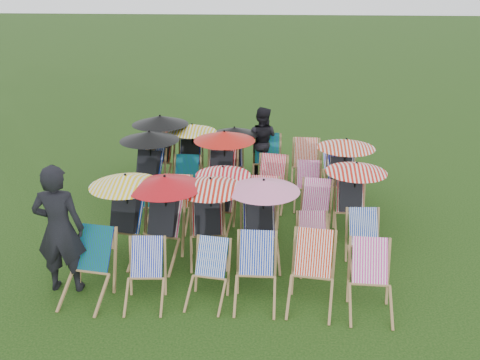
# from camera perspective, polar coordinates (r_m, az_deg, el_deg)

# --- Properties ---
(ground) EXTENTS (100.00, 100.00, 0.00)m
(ground) POSITION_cam_1_polar(r_m,az_deg,el_deg) (9.77, 0.11, -5.41)
(ground) COLOR black
(ground) RESTS_ON ground
(deckchair_0) EXTENTS (0.76, 0.97, 0.96)m
(deckchair_0) POSITION_cam_1_polar(r_m,az_deg,el_deg) (7.97, -15.98, -9.06)
(deckchair_0) COLOR olive
(deckchair_0) RESTS_ON ground
(deckchair_1) EXTENTS (0.62, 0.83, 0.86)m
(deckchair_1) POSITION_cam_1_polar(r_m,az_deg,el_deg) (7.73, -10.11, -9.99)
(deckchair_1) COLOR olive
(deckchair_1) RESTS_ON ground
(deckchair_2) EXTENTS (0.66, 0.83, 0.83)m
(deckchair_2) POSITION_cam_1_polar(r_m,az_deg,el_deg) (7.68, -3.45, -10.03)
(deckchair_2) COLOR olive
(deckchair_2) RESTS_ON ground
(deckchair_3) EXTENTS (0.62, 0.86, 0.93)m
(deckchair_3) POSITION_cam_1_polar(r_m,az_deg,el_deg) (7.60, 1.68, -9.89)
(deckchair_3) COLOR olive
(deckchair_3) RESTS_ON ground
(deckchair_4) EXTENTS (0.76, 0.98, 0.98)m
(deckchair_4) POSITION_cam_1_polar(r_m,az_deg,el_deg) (7.60, 7.67, -9.91)
(deckchair_4) COLOR olive
(deckchair_4) RESTS_ON ground
(deckchair_5) EXTENTS (0.65, 0.88, 0.93)m
(deckchair_5) POSITION_cam_1_polar(r_m,az_deg,el_deg) (7.63, 13.80, -10.47)
(deckchair_5) COLOR olive
(deckchair_5) RESTS_ON ground
(deckchair_6) EXTENTS (1.17, 1.25, 1.39)m
(deckchair_6) POSITION_cam_1_polar(r_m,az_deg,el_deg) (8.87, -12.39, -3.64)
(deckchair_6) COLOR olive
(deckchair_6) RESTS_ON ground
(deckchair_7) EXTENTS (1.19, 1.27, 1.42)m
(deckchair_7) POSITION_cam_1_polar(r_m,az_deg,el_deg) (8.62, -8.37, -3.98)
(deckchair_7) COLOR olive
(deckchair_7) RESTS_ON ground
(deckchair_8) EXTENTS (1.13, 1.22, 1.35)m
(deckchair_8) POSITION_cam_1_polar(r_m,az_deg,el_deg) (8.62, -3.37, -4.04)
(deckchair_8) COLOR olive
(deckchair_8) RESTS_ON ground
(deckchair_9) EXTENTS (1.15, 1.23, 1.36)m
(deckchair_9) POSITION_cam_1_polar(r_m,az_deg,el_deg) (8.51, 2.24, -4.32)
(deckchair_9) COLOR olive
(deckchair_9) RESTS_ON ground
(deckchair_10) EXTENTS (0.60, 0.79, 0.81)m
(deckchair_10) POSITION_cam_1_polar(r_m,az_deg,el_deg) (8.55, 7.89, -6.75)
(deckchair_10) COLOR olive
(deckchair_10) RESTS_ON ground
(deckchair_11) EXTENTS (0.63, 0.84, 0.87)m
(deckchair_11) POSITION_cam_1_polar(r_m,az_deg,el_deg) (8.67, 13.28, -6.52)
(deckchair_11) COLOR olive
(deckchair_11) RESTS_ON ground
(deckchair_12) EXTENTS (0.62, 0.81, 0.82)m
(deckchair_12) POSITION_cam_1_polar(r_m,az_deg,el_deg) (10.01, -10.94, -2.55)
(deckchair_12) COLOR olive
(deckchair_12) RESTS_ON ground
(deckchair_13) EXTENTS (0.62, 0.84, 0.88)m
(deckchair_13) POSITION_cam_1_polar(r_m,az_deg,el_deg) (9.83, -6.99, -2.57)
(deckchair_13) COLOR olive
(deckchair_13) RESTS_ON ground
(deckchair_14) EXTENTS (0.99, 1.05, 1.17)m
(deckchair_14) POSITION_cam_1_polar(r_m,az_deg,el_deg) (9.61, -2.17, -1.84)
(deckchair_14) COLOR olive
(deckchair_14) RESTS_ON ground
(deckchair_15) EXTENTS (0.65, 0.88, 0.94)m
(deckchair_15) POSITION_cam_1_polar(r_m,az_deg,el_deg) (9.53, 2.39, -3.04)
(deckchair_15) COLOR olive
(deckchair_15) RESTS_ON ground
(deckchair_16) EXTENTS (0.72, 0.91, 0.90)m
(deckchair_16) POSITION_cam_1_polar(r_m,az_deg,el_deg) (9.59, 7.96, -3.17)
(deckchair_16) COLOR olive
(deckchair_16) RESTS_ON ground
(deckchair_17) EXTENTS (1.08, 1.12, 1.28)m
(deckchair_17) POSITION_cam_1_polar(r_m,az_deg,el_deg) (9.67, 11.89, -1.79)
(deckchair_17) COLOR olive
(deckchair_17) RESTS_ON ground
(deckchair_18) EXTENTS (1.19, 1.27, 1.42)m
(deckchair_18) POSITION_cam_1_polar(r_m,az_deg,el_deg) (10.99, -9.90, 1.64)
(deckchair_18) COLOR olive
(deckchair_18) RESTS_ON ground
(deckchair_19) EXTENTS (0.60, 0.84, 0.91)m
(deckchair_19) POSITION_cam_1_polar(r_m,az_deg,el_deg) (10.78, -5.87, -0.22)
(deckchair_19) COLOR olive
(deckchair_19) RESTS_ON ground
(deckchair_20) EXTENTS (1.22, 1.28, 1.45)m
(deckchair_20) POSITION_cam_1_polar(r_m,az_deg,el_deg) (10.71, -1.98, 1.53)
(deckchair_20) COLOR olive
(deckchair_20) RESTS_ON ground
(deckchair_21) EXTENTS (0.76, 0.96, 0.96)m
(deckchair_21) POSITION_cam_1_polar(r_m,az_deg,el_deg) (10.60, 3.26, -0.37)
(deckchair_21) COLOR olive
(deckchair_21) RESTS_ON ground
(deckchair_22) EXTENTS (0.59, 0.81, 0.85)m
(deckchair_22) POSITION_cam_1_polar(r_m,az_deg,el_deg) (10.67, 7.25, -0.67)
(deckchair_22) COLOR olive
(deckchair_22) RESTS_ON ground
(deckchair_23) EXTENTS (1.14, 1.19, 1.35)m
(deckchair_23) POSITION_cam_1_polar(r_m,az_deg,el_deg) (10.74, 10.85, 0.90)
(deckchair_23) COLOR olive
(deckchair_23) RESTS_ON ground
(deckchair_24) EXTENTS (1.23, 1.30, 1.46)m
(deckchair_24) POSITION_cam_1_polar(r_m,az_deg,el_deg) (11.96, -8.76, 3.47)
(deckchair_24) COLOR olive
(deckchair_24) RESTS_ON ground
(deckchair_25) EXTENTS (1.07, 1.13, 1.27)m
(deckchair_25) POSITION_cam_1_polar(r_m,az_deg,el_deg) (11.89, -5.30, 3.03)
(deckchair_25) COLOR olive
(deckchair_25) RESTS_ON ground
(deckchair_26) EXTENTS (1.04, 1.12, 1.23)m
(deckchair_26) POSITION_cam_1_polar(r_m,az_deg,el_deg) (11.74, -0.77, 2.78)
(deckchair_26) COLOR olive
(deckchair_26) RESTS_ON ground
(deckchair_27) EXTENTS (0.70, 0.96, 1.02)m
(deckchair_27) POSITION_cam_1_polar(r_m,az_deg,el_deg) (11.76, 2.90, 2.04)
(deckchair_27) COLOR olive
(deckchair_27) RESTS_ON ground
(deckchair_28) EXTENTS (0.67, 0.92, 0.97)m
(deckchair_28) POSITION_cam_1_polar(r_m,az_deg,el_deg) (11.69, 7.02, 1.66)
(deckchair_28) COLOR olive
(deckchair_28) RESTS_ON ground
(deckchair_29) EXTENTS (0.71, 0.89, 0.88)m
(deckchair_29) POSITION_cam_1_polar(r_m,az_deg,el_deg) (11.83, 10.17, 1.48)
(deckchair_29) COLOR olive
(deckchair_29) RESTS_ON ground
(person_left) EXTENTS (0.74, 0.51, 1.96)m
(person_left) POSITION_cam_1_polar(r_m,az_deg,el_deg) (8.07, -18.72, -4.99)
(person_left) COLOR black
(person_left) RESTS_ON ground
(person_rear) EXTENTS (0.93, 0.83, 1.60)m
(person_rear) POSITION_cam_1_polar(r_m,az_deg,el_deg) (12.12, 2.32, 4.11)
(person_rear) COLOR black
(person_rear) RESTS_ON ground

